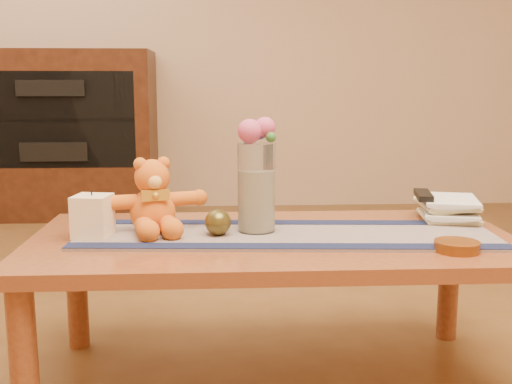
{
  "coord_description": "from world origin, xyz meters",
  "views": [
    {
      "loc": [
        -0.15,
        -1.77,
        0.89
      ],
      "look_at": [
        -0.05,
        0.0,
        0.58
      ],
      "focal_mm": 44.03,
      "sensor_mm": 36.0,
      "label": 1
    }
  ],
  "objects": [
    {
      "name": "blue_flower_side",
      "position": [
        -0.08,
        0.05,
        0.74
      ],
      "size": [
        0.04,
        0.04,
        0.04
      ],
      "primitive_type": "sphere",
      "color": "#48579D",
      "rests_on": "glass_vase"
    },
    {
      "name": "rose_right",
      "position": [
        -0.02,
        0.04,
        0.76
      ],
      "size": [
        0.06,
        0.06,
        0.06
      ],
      "primitive_type": "sphere",
      "color": "#C54574",
      "rests_on": "glass_vase"
    },
    {
      "name": "persian_runner",
      "position": [
        0.04,
        -0.01,
        0.45
      ],
      "size": [
        1.22,
        0.43,
        0.01
      ],
      "primitive_type": "cube",
      "rotation": [
        0.0,
        0.0,
        -0.07
      ],
      "color": "#1A234A",
      "rests_on": "coffee_table_top"
    },
    {
      "name": "teddy_bear",
      "position": [
        -0.35,
        0.05,
        0.56
      ],
      "size": [
        0.36,
        0.32,
        0.21
      ],
      "primitive_type": null,
      "rotation": [
        0.0,
        0.0,
        0.27
      ],
      "color": "orange",
      "rests_on": "persian_runner"
    },
    {
      "name": "rose_left",
      "position": [
        -0.07,
        0.02,
        0.75
      ],
      "size": [
        0.07,
        0.07,
        0.07
      ],
      "primitive_type": "sphere",
      "color": "#C54574",
      "rests_on": "glass_vase"
    },
    {
      "name": "cabinet_shelf",
      "position": [
        -1.2,
        2.33,
        0.66
      ],
      "size": [
        1.02,
        0.2,
        0.02
      ],
      "primitive_type": "cube",
      "color": "black",
      "rests_on": "media_cabinet"
    },
    {
      "name": "book_upper",
      "position": [
        0.49,
        0.19,
        0.5
      ],
      "size": [
        0.18,
        0.24,
        0.02
      ],
      "primitive_type": "imported",
      "rotation": [
        0.0,
        0.0,
        -0.09
      ],
      "color": "beige",
      "rests_on": "book_lower"
    },
    {
      "name": "candle_wick",
      "position": [
        -0.51,
        -0.01,
        0.58
      ],
      "size": [
        0.0,
        0.0,
        0.01
      ],
      "primitive_type": "cylinder",
      "rotation": [
        0.0,
        0.0,
        -0.17
      ],
      "color": "black",
      "rests_on": "pillar_candle"
    },
    {
      "name": "book_top",
      "position": [
        0.5,
        0.18,
        0.52
      ],
      "size": [
        0.21,
        0.26,
        0.02
      ],
      "primitive_type": "imported",
      "rotation": [
        0.0,
        0.0,
        -0.24
      ],
      "color": "beige",
      "rests_on": "book_upper"
    },
    {
      "name": "runner_border_far",
      "position": [
        0.05,
        0.14,
        0.46
      ],
      "size": [
        1.2,
        0.14,
        0.0
      ],
      "primitive_type": "cube",
      "rotation": [
        0.0,
        0.0,
        -0.07
      ],
      "color": "#121838",
      "rests_on": "persian_runner"
    },
    {
      "name": "potpourri_fill",
      "position": [
        -0.05,
        0.03,
        0.55
      ],
      "size": [
        0.09,
        0.09,
        0.18
      ],
      "primitive_type": "cylinder",
      "color": "beige",
      "rests_on": "glass_vase"
    },
    {
      "name": "bronze_ball",
      "position": [
        -0.16,
        -0.01,
        0.5
      ],
      "size": [
        0.08,
        0.08,
        0.08
      ],
      "primitive_type": "sphere",
      "rotation": [
        0.0,
        0.0,
        0.02
      ],
      "color": "#493E18",
      "rests_on": "persian_runner"
    },
    {
      "name": "table_leg_fl",
      "position": [
        -0.64,
        -0.29,
        0.21
      ],
      "size": [
        0.07,
        0.07,
        0.41
      ],
      "primitive_type": "cylinder",
      "color": "brown",
      "rests_on": "floor"
    },
    {
      "name": "stereo_lower",
      "position": [
        -1.2,
        2.35,
        0.46
      ],
      "size": [
        0.42,
        0.28,
        0.12
      ],
      "primitive_type": "cube",
      "color": "black",
      "rests_on": "media_cabinet"
    },
    {
      "name": "stereo_upper",
      "position": [
        -1.2,
        2.35,
        0.86
      ],
      "size": [
        0.42,
        0.28,
        0.1
      ],
      "primitive_type": "cube",
      "color": "black",
      "rests_on": "media_cabinet"
    },
    {
      "name": "pillar_candle",
      "position": [
        -0.51,
        -0.01,
        0.52
      ],
      "size": [
        0.11,
        0.11,
        0.12
      ],
      "primitive_type": "cube",
      "rotation": [
        0.0,
        0.0,
        -0.17
      ],
      "color": "beige",
      "rests_on": "persian_runner"
    },
    {
      "name": "cabinet_cavity",
      "position": [
        -1.2,
        2.25,
        0.66
      ],
      "size": [
        1.02,
        0.03,
        0.61
      ],
      "primitive_type": "cube",
      "color": "black",
      "rests_on": "media_cabinet"
    },
    {
      "name": "book_lower",
      "position": [
        0.5,
        0.18,
        0.48
      ],
      "size": [
        0.22,
        0.26,
        0.02
      ],
      "primitive_type": "imported",
      "rotation": [
        0.0,
        0.0,
        -0.28
      ],
      "color": "beige",
      "rests_on": "book_bottom"
    },
    {
      "name": "floor",
      "position": [
        0.0,
        0.0,
        0.0
      ],
      "size": [
        5.5,
        5.5,
        0.0
      ],
      "primitive_type": "plane",
      "color": "brown",
      "rests_on": "ground"
    },
    {
      "name": "table_leg_br",
      "position": [
        0.64,
        0.29,
        0.21
      ],
      "size": [
        0.07,
        0.07,
        0.41
      ],
      "primitive_type": "cylinder",
      "color": "brown",
      "rests_on": "floor"
    },
    {
      "name": "leaf_sprig",
      "position": [
        -0.01,
        0.01,
        0.74
      ],
      "size": [
        0.03,
        0.03,
        0.03
      ],
      "primitive_type": "sphere",
      "color": "#33662D",
      "rests_on": "glass_vase"
    },
    {
      "name": "coffee_table_top",
      "position": [
        0.0,
        0.0,
        0.43
      ],
      "size": [
        1.4,
        0.7,
        0.04
      ],
      "primitive_type": "cube",
      "color": "brown",
      "rests_on": "floor"
    },
    {
      "name": "table_leg_bl",
      "position": [
        -0.64,
        0.29,
        0.21
      ],
      "size": [
        0.07,
        0.07,
        0.41
      ],
      "primitive_type": "cylinder",
      "color": "brown",
      "rests_on": "floor"
    },
    {
      "name": "glass_vase",
      "position": [
        -0.05,
        0.03,
        0.59
      ],
      "size": [
        0.11,
        0.11,
        0.26
      ],
      "primitive_type": "cylinder",
      "color": "silver",
      "rests_on": "persian_runner"
    },
    {
      "name": "runner_border_near",
      "position": [
        0.03,
        -0.15,
        0.46
      ],
      "size": [
        1.2,
        0.14,
        0.0
      ],
      "primitive_type": "cube",
      "rotation": [
        0.0,
        0.0,
        -0.07
      ],
      "color": "#121838",
      "rests_on": "persian_runner"
    },
    {
      "name": "wall_back",
      "position": [
        0.0,
        2.75,
        1.35
      ],
      "size": [
        5.5,
        0.0,
        5.5
      ],
      "primitive_type": "plane",
      "rotation": [
        1.57,
        0.0,
        0.0
      ],
      "color": "tan",
      "rests_on": "floor"
    },
    {
      "name": "book_bottom",
      "position": [
        0.5,
        0.18,
        0.46
      ],
      "size": [
        0.2,
        0.24,
        0.02
      ],
      "primitive_type": "imported",
      "rotation": [
        0.0,
        0.0,
        -0.14
      ],
      "color": "beige",
      "rests_on": "coffee_table_top"
    },
    {
      "name": "amber_dish",
      "position": [
        0.47,
        -0.2,
        0.46
      ],
      "size": [
        0.13,
        0.13,
        0.03
      ],
      "primitive_type": "cylinder",
      "rotation": [
        0.0,
        0.0,
        0.12
      ],
      "color": "#BF5914",
      "rests_on": "coffee_table_top"
    },
    {
      "name": "media_cabinet",
      "position": [
        -1.2,
        2.48,
        0.55
      ],
      "size": [
        1.2,
        0.5,
        1.1
      ],
      "primitive_type": "cube",
      "color": "black",
      "rests_on": "floor"
    },
    {
      "name": "tv_remote",
      "position": [
        0.5,
        0.17,
        0.54
      ],
      "size": [
        0.07,
        0.17,
        0.02
      ],
      "primitive_type": "cube",
      "rotation": [
        0.0,
        0.0,
        -0.19
      ],
      "color": "black",
      "rests_on": "book_top"
    },
    {
      "name": "blue_flower_back",
      "position": [
        -0.04,
        0.07,
        0.75
      ],
      "size": [
        0.04,
        0.04,
        0.04
      ],
      "primitive_type": "sphere",
      "color": "#48579D",
      "rests_on": "glass_vase"
    }
  ]
}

